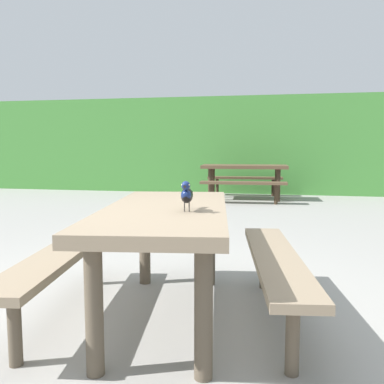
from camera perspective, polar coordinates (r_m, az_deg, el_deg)
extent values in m
plane|color=gray|center=(2.74, -9.46, -18.04)|extent=(60.00, 60.00, 0.00)
cube|color=#428438|center=(11.02, 6.78, 6.33)|extent=(28.00, 1.82, 2.33)
cube|color=#84725B|center=(2.68, -3.56, -2.73)|extent=(1.00, 1.89, 0.07)
cylinder|color=brown|center=(2.16, -13.19, -15.25)|extent=(0.09, 0.09, 0.67)
cylinder|color=brown|center=(2.08, 1.58, -15.98)|extent=(0.09, 0.09, 0.67)
cylinder|color=brown|center=(3.47, -6.45, -6.94)|extent=(0.09, 0.09, 0.67)
cylinder|color=brown|center=(3.42, 2.43, -7.10)|extent=(0.09, 0.09, 0.67)
cube|color=#84725B|center=(2.91, -17.48, -8.13)|extent=(0.51, 1.73, 0.05)
cylinder|color=brown|center=(2.42, -23.00, -16.77)|extent=(0.07, 0.07, 0.39)
cylinder|color=brown|center=(3.55, -13.61, -9.11)|extent=(0.07, 0.07, 0.39)
cube|color=#84725B|center=(2.74, 11.33, -8.82)|extent=(0.51, 1.73, 0.05)
cylinder|color=brown|center=(2.22, 13.53, -18.60)|extent=(0.07, 0.07, 0.39)
cylinder|color=brown|center=(3.41, 9.80, -9.63)|extent=(0.07, 0.07, 0.39)
ellipsoid|color=black|center=(2.45, -0.70, -0.47)|extent=(0.08, 0.16, 0.09)
ellipsoid|color=navy|center=(2.41, -0.81, -0.42)|extent=(0.07, 0.07, 0.06)
sphere|color=navy|center=(2.38, -0.86, 0.87)|extent=(0.05, 0.05, 0.05)
sphere|color=#EAE08C|center=(2.37, -0.42, 0.97)|extent=(0.01, 0.01, 0.01)
sphere|color=#EAE08C|center=(2.38, -1.36, 0.98)|extent=(0.01, 0.01, 0.01)
cone|color=black|center=(2.34, -0.97, 0.78)|extent=(0.02, 0.03, 0.02)
cube|color=black|center=(2.57, -0.40, -0.46)|extent=(0.05, 0.10, 0.04)
cylinder|color=#47423D|center=(2.45, -0.39, -2.07)|extent=(0.01, 0.01, 0.05)
cylinder|color=#47423D|center=(2.45, -1.04, -2.06)|extent=(0.01, 0.01, 0.05)
cube|color=brown|center=(9.01, 7.14, 3.45)|extent=(1.84, 0.85, 0.07)
cylinder|color=#382B1D|center=(8.78, 11.64, 0.88)|extent=(0.09, 0.09, 0.67)
cylinder|color=#382B1D|center=(9.31, 11.47, 1.18)|extent=(0.09, 0.09, 0.67)
cylinder|color=#382B1D|center=(8.82, 2.50, 1.02)|extent=(0.09, 0.09, 0.67)
cylinder|color=#382B1D|center=(9.35, 2.84, 1.31)|extent=(0.09, 0.09, 0.67)
cube|color=brown|center=(8.33, 6.98, 1.24)|extent=(1.72, 0.37, 0.05)
cylinder|color=#382B1D|center=(8.36, 11.36, -0.33)|extent=(0.07, 0.07, 0.39)
cylinder|color=#382B1D|center=(8.40, 2.59, -0.19)|extent=(0.07, 0.07, 0.39)
cube|color=brown|center=(9.73, 7.22, 1.93)|extent=(1.72, 0.37, 0.05)
cylinder|color=#382B1D|center=(9.75, 10.97, 0.58)|extent=(0.07, 0.07, 0.39)
cylinder|color=#382B1D|center=(9.78, 3.45, 0.70)|extent=(0.07, 0.07, 0.39)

